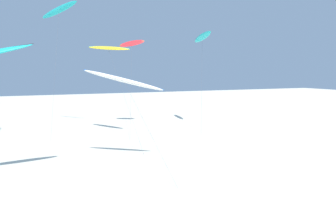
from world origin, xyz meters
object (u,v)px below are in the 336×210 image
at_px(flying_kite_4, 132,43).
at_px(flying_kite_3, 202,37).
at_px(flying_kite_2, 108,48).
at_px(flying_kite_6, 59,10).
at_px(flying_kite_0, 124,80).

bearing_deg(flying_kite_4, flying_kite_3, -17.25).
distance_m(flying_kite_2, flying_kite_6, 12.15).
bearing_deg(flying_kite_3, flying_kite_2, -169.31).
height_order(flying_kite_0, flying_kite_4, flying_kite_4).
bearing_deg(flying_kite_6, flying_kite_2, -57.20).
distance_m(flying_kite_0, flying_kite_3, 26.30).
bearing_deg(flying_kite_0, flying_kite_3, 42.44).
relative_size(flying_kite_0, flying_kite_3, 0.63).
height_order(flying_kite_4, flying_kite_6, flying_kite_6).
bearing_deg(flying_kite_4, flying_kite_0, -109.63).
distance_m(flying_kite_3, flying_kite_6, 23.56).
xyz_separation_m(flying_kite_3, flying_kite_4, (-11.38, 3.53, -1.18)).
bearing_deg(flying_kite_0, flying_kite_4, 70.37).
bearing_deg(flying_kite_4, flying_kite_6, 169.83).
xyz_separation_m(flying_kite_2, flying_kite_3, (16.96, 3.20, 2.55)).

